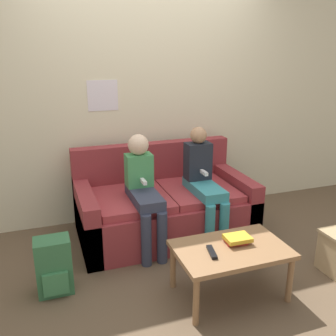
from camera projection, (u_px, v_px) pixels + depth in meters
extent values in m
plane|color=brown|center=(185.00, 261.00, 3.27)|extent=(10.00, 10.00, 0.00)
cube|color=beige|center=(146.00, 96.00, 3.88)|extent=(8.00, 0.06, 2.60)
cube|color=silver|center=(103.00, 96.00, 3.70)|extent=(0.30, 0.00, 0.30)
cube|color=maroon|center=(165.00, 215.00, 3.69)|extent=(1.66, 0.91, 0.40)
cube|color=maroon|center=(153.00, 164.00, 3.91)|extent=(1.66, 0.14, 0.45)
cube|color=maroon|center=(86.00, 219.00, 3.43)|extent=(0.14, 0.91, 0.56)
cube|color=maroon|center=(233.00, 198.00, 3.90)|extent=(0.14, 0.91, 0.56)
cube|color=#A1343A|center=(131.00, 199.00, 3.48)|extent=(0.67, 0.75, 0.07)
cube|color=#A1343A|center=(198.00, 190.00, 3.69)|extent=(0.67, 0.75, 0.07)
cube|color=#8E6642|center=(231.00, 250.00, 2.72)|extent=(0.82, 0.53, 0.04)
cylinder|color=#8E6642|center=(196.00, 302.00, 2.46)|extent=(0.04, 0.04, 0.36)
cylinder|color=#8E6642|center=(290.00, 280.00, 2.70)|extent=(0.04, 0.04, 0.36)
cylinder|color=#8E6642|center=(173.00, 266.00, 2.86)|extent=(0.04, 0.04, 0.36)
cylinder|color=#8E6642|center=(256.00, 250.00, 3.10)|extent=(0.04, 0.04, 0.36)
cylinder|color=#33384C|center=(146.00, 240.00, 3.14)|extent=(0.09, 0.09, 0.47)
cylinder|color=#33384C|center=(162.00, 238.00, 3.18)|extent=(0.09, 0.09, 0.47)
cube|color=#33384C|center=(144.00, 196.00, 3.33)|extent=(0.23, 0.56, 0.09)
cube|color=#429356|center=(139.00, 170.00, 3.42)|extent=(0.24, 0.16, 0.30)
sphere|color=beige|center=(138.00, 145.00, 3.35)|extent=(0.19, 0.19, 0.19)
cube|color=white|center=(144.00, 181.00, 3.31)|extent=(0.03, 0.12, 0.03)
cylinder|color=teal|center=(210.00, 230.00, 3.33)|extent=(0.09, 0.09, 0.47)
cylinder|color=teal|center=(224.00, 227.00, 3.37)|extent=(0.09, 0.09, 0.47)
cube|color=teal|center=(204.00, 189.00, 3.52)|extent=(0.23, 0.56, 0.09)
cube|color=#1E232D|center=(198.00, 161.00, 3.60)|extent=(0.24, 0.16, 0.36)
sphere|color=tan|center=(198.00, 135.00, 3.52)|extent=(0.16, 0.16, 0.16)
cube|color=white|center=(204.00, 173.00, 3.49)|extent=(0.03, 0.12, 0.03)
cube|color=black|center=(212.00, 252.00, 2.63)|extent=(0.07, 0.17, 0.02)
cube|color=red|center=(236.00, 241.00, 2.78)|extent=(0.17, 0.13, 0.02)
cube|color=gold|center=(238.00, 238.00, 2.77)|extent=(0.19, 0.15, 0.03)
cube|color=#336B42|center=(54.00, 266.00, 2.80)|extent=(0.26, 0.19, 0.44)
cube|color=#3D804F|center=(56.00, 284.00, 2.73)|extent=(0.18, 0.03, 0.18)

